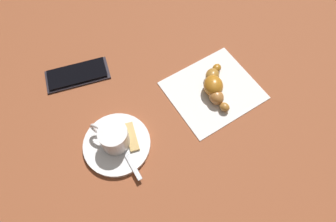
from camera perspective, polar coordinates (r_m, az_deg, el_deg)
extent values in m
plane|color=brown|center=(0.62, -0.33, -2.77)|extent=(1.80, 1.80, 0.00)
cylinder|color=silver|center=(0.60, -10.10, -6.53)|extent=(0.14, 0.14, 0.01)
cylinder|color=silver|center=(0.57, -10.63, -5.23)|extent=(0.06, 0.06, 0.05)
cylinder|color=black|center=(0.56, -10.82, -4.78)|extent=(0.05, 0.05, 0.00)
torus|color=silver|center=(0.59, -13.64, -3.69)|extent=(0.02, 0.04, 0.04)
cube|color=silver|center=(0.58, -8.17, -8.69)|extent=(0.03, 0.11, 0.00)
ellipsoid|color=silver|center=(0.61, -11.20, -3.08)|extent=(0.02, 0.03, 0.01)
cube|color=tan|center=(0.60, -7.25, -5.09)|extent=(0.04, 0.07, 0.01)
cube|color=silver|center=(0.66, 9.13, 3.96)|extent=(0.21, 0.19, 0.00)
ellipsoid|color=#9E631B|center=(0.69, 9.67, 8.40)|extent=(0.03, 0.02, 0.02)
ellipsoid|color=#A06C29|center=(0.67, 8.81, 6.94)|extent=(0.05, 0.05, 0.03)
ellipsoid|color=#AF6B1C|center=(0.65, 8.81, 5.16)|extent=(0.06, 0.07, 0.04)
ellipsoid|color=#A56831|center=(0.64, 9.59, 2.82)|extent=(0.04, 0.04, 0.03)
ellipsoid|color=#A3682A|center=(0.63, 11.19, 0.78)|extent=(0.02, 0.03, 0.02)
cube|color=black|center=(0.71, -17.57, 6.95)|extent=(0.16, 0.11, 0.01)
cube|color=black|center=(0.71, -17.68, 7.18)|extent=(0.15, 0.10, 0.00)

